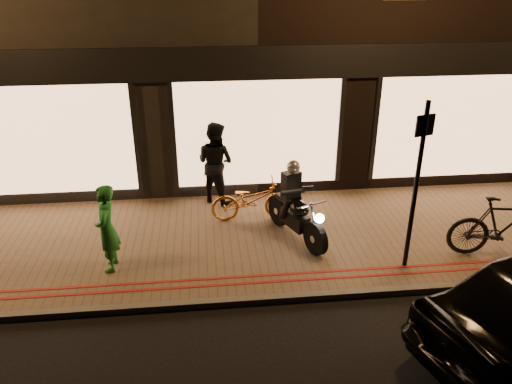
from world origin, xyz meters
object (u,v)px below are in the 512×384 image
Objects in this scene: sign_post at (417,179)px; person_green at (107,229)px; bicycle_gold at (252,200)px; motorcycle at (295,209)px.

sign_post is 5.30m from person_green.
bicycle_gold is 3.11m from person_green.
motorcycle is 1.15× the size of person_green.
motorcycle is 0.61× the size of sign_post.
sign_post is at bearing 83.93° from person_green.
motorcycle is at bearing -140.97° from bicycle_gold.
person_green reaches higher than motorcycle.
person_green is at bearing 174.91° from sign_post.
bicycle_gold is at bearing 141.19° from sign_post.
motorcycle is 1.08× the size of bicycle_gold.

